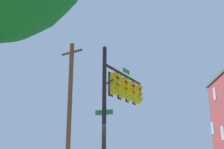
{
  "coord_description": "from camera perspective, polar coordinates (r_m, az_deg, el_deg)",
  "views": [
    {
      "loc": [
        -12.36,
        -1.69,
        1.49
      ],
      "look_at": [
        1.47,
        -0.2,
        5.19
      ],
      "focal_mm": 43.91,
      "sensor_mm": 36.0,
      "label": 1
    }
  ],
  "objects": [
    {
      "name": "utility_pole",
      "position": [
        17.77,
        -8.79,
        -5.81
      ],
      "size": [
        0.97,
        1.63,
        8.25
      ],
      "color": "brown",
      "rests_on": "ground_plane"
    },
    {
      "name": "signal_pole_assembly",
      "position": [
        14.51,
        2.14,
        -3.99
      ],
      "size": [
        4.67,
        2.25,
        6.18
      ],
      "color": "black",
      "rests_on": "ground_plane"
    }
  ]
}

